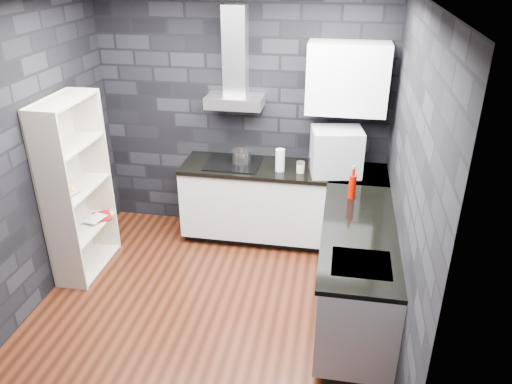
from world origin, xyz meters
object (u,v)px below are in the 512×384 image
(pot, at_px, (241,157))
(fruit_bowl, at_px, (70,191))
(utensil_crock, at_px, (313,162))
(bookshelf, at_px, (77,189))
(storage_jar, at_px, (300,168))
(glass_vase, at_px, (280,160))
(appliance_garage, at_px, (336,153))
(red_bottle, at_px, (352,187))

(pot, bearing_deg, fruit_bowl, -144.30)
(utensil_crock, height_order, bookshelf, bookshelf)
(pot, relative_size, bookshelf, 0.11)
(fruit_bowl, bearing_deg, storage_jar, 23.31)
(glass_vase, xyz_separation_m, utensil_crock, (0.33, 0.14, -0.05))
(bookshelf, bearing_deg, utensil_crock, 4.99)
(pot, relative_size, glass_vase, 0.86)
(glass_vase, xyz_separation_m, appliance_garage, (0.57, 0.04, 0.11))
(glass_vase, height_order, utensil_crock, glass_vase)
(storage_jar, relative_size, bookshelf, 0.06)
(bookshelf, bearing_deg, pot, 14.77)
(pot, bearing_deg, storage_jar, -11.58)
(utensil_crock, bearing_deg, red_bottle, -57.84)
(pot, distance_m, appliance_garage, 1.03)
(utensil_crock, bearing_deg, appliance_garage, -21.32)
(utensil_crock, bearing_deg, pot, -179.62)
(appliance_garage, distance_m, bookshelf, 2.61)
(pot, xyz_separation_m, red_bottle, (1.19, -0.65, 0.04))
(glass_vase, relative_size, bookshelf, 0.13)
(utensil_crock, distance_m, appliance_garage, 0.30)
(pot, xyz_separation_m, utensil_crock, (0.77, 0.01, -0.01))
(storage_jar, xyz_separation_m, red_bottle, (0.53, -0.51, 0.06))
(pot, height_order, appliance_garage, appliance_garage)
(storage_jar, bearing_deg, bookshelf, -159.61)
(fruit_bowl, bearing_deg, bookshelf, 90.00)
(appliance_garage, xyz_separation_m, bookshelf, (-2.46, -0.83, -0.22))
(appliance_garage, bearing_deg, glass_vase, 174.67)
(glass_vase, bearing_deg, fruit_bowl, -154.27)
(utensil_crock, relative_size, red_bottle, 0.56)
(storage_jar, relative_size, red_bottle, 0.44)
(red_bottle, bearing_deg, pot, 151.29)
(pot, relative_size, red_bottle, 0.89)
(appliance_garage, height_order, red_bottle, appliance_garage)
(utensil_crock, relative_size, fruit_bowl, 0.62)
(storage_jar, distance_m, red_bottle, 0.74)
(red_bottle, distance_m, bookshelf, 2.66)
(pot, xyz_separation_m, storage_jar, (0.66, -0.13, -0.02))
(fruit_bowl, bearing_deg, utensil_crock, 25.22)
(glass_vase, relative_size, storage_jar, 2.36)
(utensil_crock, bearing_deg, bookshelf, -157.47)
(storage_jar, distance_m, utensil_crock, 0.18)
(storage_jar, distance_m, fruit_bowl, 2.30)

